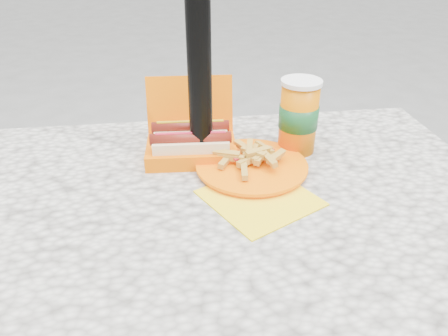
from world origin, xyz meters
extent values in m
cube|color=beige|center=(0.00, 0.00, 0.72)|extent=(1.20, 0.80, 0.05)
cylinder|color=black|center=(-0.50, 0.30, 0.35)|extent=(0.07, 0.07, 0.70)
cylinder|color=black|center=(0.50, 0.30, 0.35)|extent=(0.07, 0.07, 0.70)
cube|color=#FF6D00|center=(-0.02, 0.18, 0.77)|extent=(0.21, 0.14, 0.04)
cube|color=#FF6D00|center=(-0.02, 0.26, 0.85)|extent=(0.20, 0.05, 0.13)
cube|color=beige|center=(-0.02, 0.15, 0.79)|extent=(0.17, 0.06, 0.04)
cylinder|color=maroon|center=(-0.02, 0.15, 0.81)|extent=(0.18, 0.04, 0.03)
cylinder|color=red|center=(-0.02, 0.15, 0.83)|extent=(0.15, 0.02, 0.01)
cube|color=beige|center=(-0.02, 0.21, 0.79)|extent=(0.17, 0.06, 0.04)
cylinder|color=maroon|center=(-0.02, 0.21, 0.81)|extent=(0.18, 0.04, 0.03)
cylinder|color=#D3A909|center=(-0.02, 0.21, 0.83)|extent=(0.15, 0.02, 0.01)
cube|color=yellow|center=(0.10, -0.01, 0.75)|extent=(0.26, 0.26, 0.00)
cylinder|color=#FF6D00|center=(0.10, 0.10, 0.76)|extent=(0.23, 0.23, 0.01)
cylinder|color=#FF6D00|center=(0.10, 0.10, 0.76)|extent=(0.24, 0.24, 0.01)
cube|color=gold|center=(0.11, 0.11, 0.79)|extent=(0.05, 0.05, 0.01)
cube|color=gold|center=(0.05, 0.11, 0.78)|extent=(0.04, 0.06, 0.01)
cube|color=gold|center=(0.14, 0.08, 0.79)|extent=(0.03, 0.06, 0.02)
cube|color=gold|center=(0.14, 0.11, 0.78)|extent=(0.06, 0.02, 0.01)
cube|color=gold|center=(0.10, 0.14, 0.79)|extent=(0.03, 0.06, 0.01)
cube|color=gold|center=(0.14, 0.14, 0.78)|extent=(0.04, 0.06, 0.02)
cube|color=gold|center=(0.12, 0.10, 0.78)|extent=(0.04, 0.06, 0.01)
cube|color=gold|center=(0.09, 0.10, 0.78)|extent=(0.06, 0.04, 0.01)
cube|color=gold|center=(0.11, 0.12, 0.78)|extent=(0.06, 0.02, 0.01)
cube|color=gold|center=(0.05, 0.12, 0.79)|extent=(0.06, 0.04, 0.02)
cube|color=gold|center=(0.12, 0.11, 0.78)|extent=(0.05, 0.05, 0.01)
cube|color=gold|center=(0.09, 0.15, 0.79)|extent=(0.04, 0.06, 0.01)
cube|color=gold|center=(0.06, 0.11, 0.78)|extent=(0.06, 0.03, 0.01)
cube|color=gold|center=(0.11, 0.13, 0.78)|extent=(0.04, 0.06, 0.02)
cube|color=gold|center=(0.15, 0.09, 0.79)|extent=(0.05, 0.05, 0.02)
cube|color=gold|center=(0.13, 0.12, 0.78)|extent=(0.06, 0.03, 0.01)
cube|color=gold|center=(0.08, 0.06, 0.78)|extent=(0.02, 0.06, 0.01)
cube|color=gold|center=(0.12, 0.11, 0.79)|extent=(0.06, 0.03, 0.01)
ellipsoid|color=red|center=(0.05, 0.14, 0.77)|extent=(0.05, 0.05, 0.02)
cube|color=red|center=(0.11, 0.12, 0.78)|extent=(0.10, 0.05, 0.00)
cylinder|color=orange|center=(0.23, 0.19, 0.83)|extent=(0.09, 0.09, 0.16)
cylinder|color=#155125|center=(0.23, 0.19, 0.84)|extent=(0.09, 0.09, 0.05)
cylinder|color=white|center=(0.23, 0.19, 0.92)|extent=(0.09, 0.09, 0.01)
camera|label=1|loc=(-0.07, -0.70, 1.23)|focal=35.00mm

